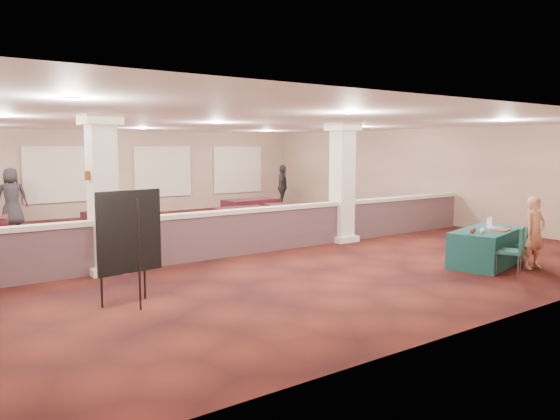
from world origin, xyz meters
TOP-DOWN VIEW (x-y plane):
  - ground at (0.00, 0.00)m, footprint 16.00×16.00m
  - wall_back at (0.00, 8.00)m, footprint 16.00×0.04m
  - wall_front at (0.00, -8.00)m, footprint 16.00×0.04m
  - wall_right at (8.00, 0.00)m, footprint 0.04×16.00m
  - ceiling at (0.00, 0.00)m, footprint 16.00×16.00m
  - partition_wall at (0.00, -1.50)m, footprint 15.60×0.28m
  - column_left at (-3.50, -1.50)m, footprint 0.72×0.72m
  - column_right at (3.00, -1.50)m, footprint 0.72×0.72m
  - sconce_left at (-3.78, -1.50)m, footprint 0.12×0.12m
  - sconce_right at (-3.22, -1.50)m, footprint 0.12×0.12m
  - near_table at (3.48, -5.62)m, footprint 2.21×1.49m
  - conf_chair_main at (4.00, -6.23)m, footprint 0.47×0.47m
  - conf_chair_side at (3.04, -6.53)m, footprint 0.65×0.65m
  - easel_board at (-3.94, -4.09)m, footprint 1.10×0.61m
  - woman at (4.00, -6.41)m, footprint 0.60×0.45m
  - far_table_front_center at (2.00, 2.11)m, footprint 1.75×0.99m
  - far_table_front_right at (3.70, 1.56)m, footprint 2.02×1.46m
  - far_table_back_center at (-1.60, 3.20)m, footprint 2.03×1.50m
  - far_table_back_right at (3.23, 3.42)m, footprint 1.98×1.11m
  - attendee_b at (-2.00, 3.00)m, footprint 1.06×0.95m
  - attendee_c at (6.50, 6.00)m, footprint 1.11×1.14m
  - attendee_d at (-3.72, 7.00)m, footprint 1.03×0.72m
  - laptop_base at (3.80, -5.59)m, footprint 0.40×0.33m
  - laptop_screen at (3.77, -5.47)m, footprint 0.34×0.10m
  - screen_glow at (3.78, -5.48)m, footprint 0.31×0.09m
  - knitting at (3.60, -5.87)m, footprint 0.49×0.42m
  - yarn_cream at (2.94, -5.87)m, footprint 0.12×0.12m
  - yarn_red at (2.75, -5.76)m, footprint 0.11×0.11m
  - yarn_grey at (2.99, -5.62)m, footprint 0.11×0.11m
  - scissors at (4.23, -5.73)m, footprint 0.13×0.06m

SIDE VIEW (x-z plane):
  - ground at x=0.00m, z-range 0.00..0.00m
  - far_table_front_center at x=2.00m, z-range 0.00..0.68m
  - far_table_front_right at x=3.70m, z-range 0.00..0.74m
  - far_table_back_center at x=-1.60m, z-range 0.00..0.74m
  - far_table_back_right at x=3.23m, z-range 0.00..0.77m
  - near_table at x=3.48m, z-range 0.00..0.78m
  - conf_chair_main at x=4.00m, z-range 0.08..0.98m
  - partition_wall at x=0.00m, z-range 0.02..1.12m
  - conf_chair_side at x=3.04m, z-range 0.09..1.07m
  - woman at x=4.00m, z-range 0.00..1.53m
  - attendee_b at x=-2.00m, z-range 0.00..1.54m
  - scissors at x=4.23m, z-range 0.78..0.79m
  - laptop_base at x=3.80m, z-range 0.78..0.80m
  - knitting at x=3.60m, z-range 0.78..0.81m
  - yarn_red at x=2.75m, z-range 0.78..0.88m
  - yarn_grey at x=2.99m, z-range 0.78..0.89m
  - yarn_cream at x=2.94m, z-range 0.78..0.89m
  - screen_glow at x=3.78m, z-range 0.80..1.00m
  - laptop_screen at x=3.77m, z-range 0.80..1.03m
  - attendee_c at x=6.50m, z-range 0.00..1.83m
  - attendee_d at x=-3.72m, z-range 0.00..1.91m
  - easel_board at x=-3.94m, z-range 0.25..2.13m
  - wall_back at x=0.00m, z-range 0.00..3.20m
  - wall_front at x=0.00m, z-range 0.00..3.20m
  - wall_right at x=8.00m, z-range 0.00..3.20m
  - column_left at x=-3.50m, z-range 0.04..3.24m
  - column_right at x=3.00m, z-range 0.04..3.24m
  - sconce_left at x=-3.78m, z-range 1.91..2.09m
  - sconce_right at x=-3.22m, z-range 1.91..2.09m
  - ceiling at x=0.00m, z-range 3.19..3.21m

